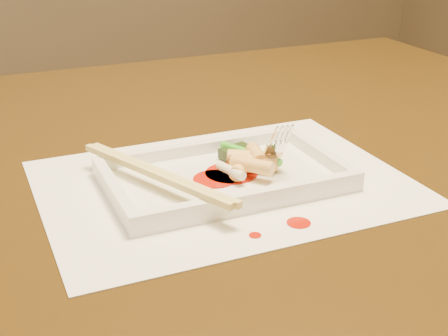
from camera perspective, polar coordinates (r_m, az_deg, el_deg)
name	(u,v)px	position (r m, az deg, el deg)	size (l,w,h in m)	color
table	(151,222)	(0.83, -6.70, -4.95)	(1.40, 0.90, 0.75)	black
placemat	(224,183)	(0.70, 0.00, -1.41)	(0.40, 0.30, 0.00)	white
sauce_splatter_a	(299,223)	(0.62, 6.85, -4.99)	(0.02, 0.02, 0.00)	#B21505
sauce_splatter_b	(255,235)	(0.59, 2.86, -6.16)	(0.01, 0.01, 0.00)	#B21505
plate_base	(224,179)	(0.69, 0.00, -1.06)	(0.26, 0.16, 0.01)	white
plate_rim_far	(200,148)	(0.75, -2.24, 1.86)	(0.26, 0.01, 0.01)	white
plate_rim_near	(253,198)	(0.63, 2.68, -2.73)	(0.26, 0.01, 0.01)	white
plate_rim_left	(114,190)	(0.65, -10.01, -1.97)	(0.01, 0.14, 0.01)	white
plate_rim_right	(320,154)	(0.74, 8.80, 1.31)	(0.01, 0.14, 0.01)	white
veg_piece	(238,153)	(0.74, 1.26, 1.40)	(0.04, 0.03, 0.01)	black
scallion_white	(231,171)	(0.68, 0.63, -0.25)	(0.01, 0.01, 0.04)	#EAEACC
scallion_green	(250,153)	(0.72, 2.44, 1.34)	(0.01, 0.01, 0.09)	#2B9D19
chopstick_a	(153,174)	(0.66, -6.55, -0.54)	(0.01, 0.23, 0.01)	#D7C36B
chopstick_b	(160,173)	(0.66, -5.89, -0.43)	(0.01, 0.23, 0.01)	#D7C36B
fork	(274,100)	(0.71, 4.64, 6.18)	(0.09, 0.10, 0.14)	silver
sauce_blob_0	(231,173)	(0.70, 0.69, -0.46)	(0.06, 0.06, 0.00)	#B21505
sauce_blob_1	(215,179)	(0.68, -0.86, -1.01)	(0.05, 0.05, 0.00)	#B21505
rice_cake_0	(271,159)	(0.71, 4.30, 0.82)	(0.02, 0.02, 0.05)	#F1CD70
rice_cake_1	(248,159)	(0.71, 2.18, 0.85)	(0.02, 0.02, 0.05)	#F1CD70
rice_cake_2	(256,155)	(0.71, 2.97, 1.20)	(0.02, 0.02, 0.04)	#F1CD70
rice_cake_3	(258,163)	(0.70, 3.13, 0.44)	(0.02, 0.02, 0.04)	#F1CD70
rice_cake_4	(249,161)	(0.71, 2.28, 0.69)	(0.02, 0.02, 0.04)	#F1CD70
rice_cake_5	(252,165)	(0.68, 2.58, 0.24)	(0.02, 0.02, 0.05)	#F1CD70
rice_cake_6	(242,166)	(0.69, 1.68, 0.15)	(0.02, 0.02, 0.05)	#F1CD70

